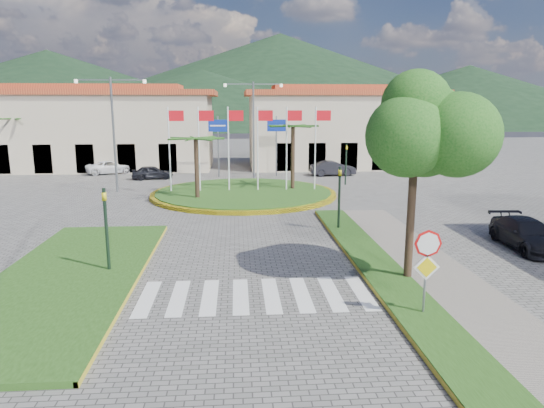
{
  "coord_description": "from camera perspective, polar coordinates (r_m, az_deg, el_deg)",
  "views": [
    {
      "loc": [
        -0.48,
        -10.87,
        6.08
      ],
      "look_at": [
        0.92,
        8.0,
        2.22
      ],
      "focal_mm": 32.0,
      "sensor_mm": 36.0,
      "label": 1
    }
  ],
  "objects": [
    {
      "name": "car_dark_b",
      "position": [
        43.13,
        7.16,
        4.19
      ],
      "size": [
        4.03,
        1.65,
        1.3
      ],
      "primitive_type": "imported",
      "rotation": [
        0.0,
        0.0,
        1.64
      ],
      "color": "black",
      "rests_on": "ground"
    },
    {
      "name": "ground",
      "position": [
        12.46,
        -1.58,
        -17.69
      ],
      "size": [
        160.0,
        160.0,
        0.0
      ],
      "primitive_type": "plane",
      "color": "#5E5C59",
      "rests_on": "ground"
    },
    {
      "name": "stop_sign",
      "position": [
        14.55,
        17.77,
        -6.18
      ],
      "size": [
        0.8,
        0.11,
        2.65
      ],
      "color": "slate",
      "rests_on": "ground"
    },
    {
      "name": "sidewalk_right",
      "position": [
        15.6,
        21.15,
        -11.93
      ],
      "size": [
        4.0,
        28.0,
        0.15
      ],
      "primitive_type": "cube",
      "color": "gray",
      "rests_on": "ground"
    },
    {
      "name": "hill_far_mid",
      "position": [
        171.8,
        0.97,
        14.49
      ],
      "size": [
        180.0,
        180.0,
        30.0
      ],
      "primitive_type": "cone",
      "color": "black",
      "rests_on": "ground"
    },
    {
      "name": "street_lamp_centre",
      "position": [
        40.92,
        -2.19,
        9.29
      ],
      "size": [
        4.8,
        0.16,
        8.0
      ],
      "color": "slate",
      "rests_on": "ground"
    },
    {
      "name": "roundabout_island",
      "position": [
        33.39,
        -3.34,
        1.31
      ],
      "size": [
        12.7,
        12.7,
        6.0
      ],
      "color": "yellow",
      "rests_on": "ground"
    },
    {
      "name": "verge_right",
      "position": [
        15.14,
        16.95,
        -12.31
      ],
      "size": [
        1.6,
        28.0,
        0.18
      ],
      "primitive_type": "cube",
      "color": "#214513",
      "rests_on": "ground"
    },
    {
      "name": "car_dark_a",
      "position": [
        41.92,
        -13.9,
        3.63
      ],
      "size": [
        3.55,
        1.88,
        1.15
      ],
      "primitive_type": "imported",
      "rotation": [
        0.0,
        0.0,
        1.73
      ],
      "color": "black",
      "rests_on": "ground"
    },
    {
      "name": "hill_far_east",
      "position": [
        162.03,
        22.04,
        11.73
      ],
      "size": [
        120.0,
        120.0,
        18.0
      ],
      "primitive_type": "cone",
      "color": "black",
      "rests_on": "ground"
    },
    {
      "name": "white_van",
      "position": [
        46.41,
        -18.45,
        4.14
      ],
      "size": [
        4.74,
        3.59,
        1.2
      ],
      "primitive_type": "imported",
      "rotation": [
        0.0,
        0.0,
        2.0
      ],
      "color": "white",
      "rests_on": "ground"
    },
    {
      "name": "median_left",
      "position": [
        18.88,
        -22.81,
        -7.91
      ],
      "size": [
        5.0,
        14.0,
        0.18
      ],
      "primitive_type": "cube",
      "color": "#214513",
      "rests_on": "ground"
    },
    {
      "name": "building_left",
      "position": [
        50.75,
        -19.9,
        8.38
      ],
      "size": [
        23.32,
        9.54,
        8.05
      ],
      "color": "beige",
      "rests_on": "ground"
    },
    {
      "name": "traffic_light_right",
      "position": [
        23.76,
        7.93,
        1.38
      ],
      "size": [
        0.15,
        0.18,
        3.2
      ],
      "color": "black",
      "rests_on": "ground"
    },
    {
      "name": "traffic_light_far",
      "position": [
        38.05,
        8.7,
        5.14
      ],
      "size": [
        0.18,
        0.15,
        3.2
      ],
      "color": "black",
      "rests_on": "ground"
    },
    {
      "name": "hill_near_back",
      "position": [
        141.2,
        -8.29,
        12.18
      ],
      "size": [
        110.0,
        110.0,
        16.0
      ],
      "primitive_type": "cone",
      "color": "black",
      "rests_on": "ground"
    },
    {
      "name": "direction_sign_east",
      "position": [
        42.06,
        0.52,
        8.04
      ],
      "size": [
        1.6,
        0.14,
        5.2
      ],
      "color": "slate",
      "rests_on": "ground"
    },
    {
      "name": "building_right",
      "position": [
        50.02,
        7.96,
        8.91
      ],
      "size": [
        19.08,
        9.54,
        8.05
      ],
      "color": "beige",
      "rests_on": "ground"
    },
    {
      "name": "crosswalk",
      "position": [
        16.06,
        -2.26,
        -10.7
      ],
      "size": [
        8.0,
        3.0,
        0.01
      ],
      "primitive_type": "cube",
      "color": "silver",
      "rests_on": "ground"
    },
    {
      "name": "hill_far_west",
      "position": [
        160.49,
        -24.69,
        12.25
      ],
      "size": [
        140.0,
        140.0,
        22.0
      ],
      "primitive_type": "cone",
      "color": "black",
      "rests_on": "ground"
    },
    {
      "name": "traffic_light_left",
      "position": [
        18.47,
        -18.95,
        -2.06
      ],
      "size": [
        0.15,
        0.18,
        3.2
      ],
      "color": "black",
      "rests_on": "ground"
    },
    {
      "name": "direction_sign_west",
      "position": [
        41.94,
        -6.37,
        7.96
      ],
      "size": [
        1.6,
        0.14,
        5.2
      ],
      "color": "slate",
      "rests_on": "ground"
    },
    {
      "name": "car_side_right",
      "position": [
        23.67,
        27.78,
        -3.14
      ],
      "size": [
        2.0,
        4.44,
        1.26
      ],
      "primitive_type": "imported",
      "rotation": [
        0.0,
        0.0,
        -0.05
      ],
      "color": "black",
      "rests_on": "ground"
    },
    {
      "name": "deciduous_tree",
      "position": [
        16.98,
        16.55,
        8.0
      ],
      "size": [
        3.6,
        3.6,
        6.8
      ],
      "color": "black",
      "rests_on": "ground"
    },
    {
      "name": "street_lamp_west",
      "position": [
        35.93,
        -18.15,
        8.43
      ],
      "size": [
        4.8,
        0.16,
        8.0
      ],
      "color": "slate",
      "rests_on": "ground"
    }
  ]
}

